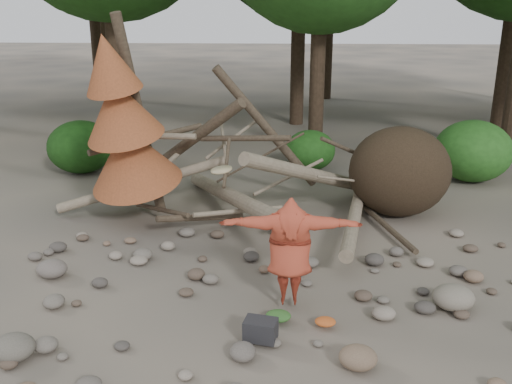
{
  "coord_description": "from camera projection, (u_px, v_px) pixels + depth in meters",
  "views": [
    {
      "loc": [
        0.14,
        -7.72,
        4.47
      ],
      "look_at": [
        -0.37,
        1.5,
        1.4
      ],
      "focal_mm": 40.0,
      "sensor_mm": 36.0,
      "label": 1
    }
  ],
  "objects": [
    {
      "name": "bush_mid",
      "position": [
        310.0,
        150.0,
        15.91
      ],
      "size": [
        1.4,
        1.4,
        1.12
      ],
      "primitive_type": "ellipsoid",
      "color": "#225719",
      "rests_on": "ground"
    },
    {
      "name": "deadfall_pile",
      "position": [
        373.0,
        174.0,
        12.35
      ],
      "size": [
        8.55,
        5.24,
        3.3
      ],
      "color": "#332619",
      "rests_on": "ground"
    },
    {
      "name": "boulder_mid_left",
      "position": [
        52.0,
        269.0,
        9.73
      ],
      "size": [
        0.52,
        0.47,
        0.31
      ],
      "primitive_type": "ellipsoid",
      "color": "#6A6159",
      "rests_on": "ground"
    },
    {
      "name": "ground",
      "position": [
        275.0,
        310.0,
        8.74
      ],
      "size": [
        120.0,
        120.0,
        0.0
      ],
      "primitive_type": "plane",
      "color": "#514C44",
      "rests_on": "ground"
    },
    {
      "name": "bush_right",
      "position": [
        473.0,
        151.0,
        14.86
      ],
      "size": [
        2.0,
        2.0,
        1.6
      ],
      "primitive_type": "ellipsoid",
      "color": "#2B6820",
      "rests_on": "ground"
    },
    {
      "name": "boulder_mid_right",
      "position": [
        453.0,
        297.0,
        8.71
      ],
      "size": [
        0.64,
        0.58,
        0.38
      ],
      "primitive_type": "ellipsoid",
      "color": "gray",
      "rests_on": "ground"
    },
    {
      "name": "dead_conifer",
      "position": [
        125.0,
        127.0,
        11.43
      ],
      "size": [
        2.06,
        2.16,
        4.35
      ],
      "color": "#4C3F30",
      "rests_on": "ground"
    },
    {
      "name": "boulder_front_left",
      "position": [
        13.0,
        348.0,
        7.48
      ],
      "size": [
        0.58,
        0.52,
        0.35
      ],
      "primitive_type": "ellipsoid",
      "color": "#645E53",
      "rests_on": "ground"
    },
    {
      "name": "boulder_front_right",
      "position": [
        358.0,
        358.0,
        7.31
      ],
      "size": [
        0.5,
        0.45,
        0.3
      ],
      "primitive_type": "ellipsoid",
      "color": "#78604B",
      "rests_on": "ground"
    },
    {
      "name": "frisbee_thrower",
      "position": [
        290.0,
        251.0,
        8.55
      ],
      "size": [
        2.18,
        0.85,
        2.26
      ],
      "color": "#AC3C27",
      "rests_on": "ground"
    },
    {
      "name": "cloth_green",
      "position": [
        278.0,
        319.0,
        8.35
      ],
      "size": [
        0.38,
        0.31,
        0.14
      ],
      "primitive_type": "ellipsoid",
      "color": "#316026",
      "rests_on": "ground"
    },
    {
      "name": "bush_left",
      "position": [
        81.0,
        147.0,
        15.62
      ],
      "size": [
        1.8,
        1.8,
        1.44
      ],
      "primitive_type": "ellipsoid",
      "color": "#194512",
      "rests_on": "ground"
    },
    {
      "name": "cloth_orange",
      "position": [
        325.0,
        325.0,
        8.23
      ],
      "size": [
        0.31,
        0.25,
        0.11
      ],
      "primitive_type": "ellipsoid",
      "color": "#BB5220",
      "rests_on": "ground"
    },
    {
      "name": "backpack",
      "position": [
        261.0,
        333.0,
        7.84
      ],
      "size": [
        0.49,
        0.38,
        0.3
      ],
      "primitive_type": "cube",
      "rotation": [
        0.0,
        0.0,
        -0.2
      ],
      "color": "black",
      "rests_on": "ground"
    }
  ]
}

